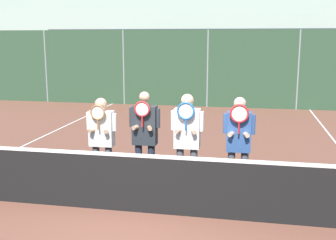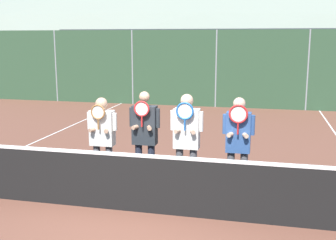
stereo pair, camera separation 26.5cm
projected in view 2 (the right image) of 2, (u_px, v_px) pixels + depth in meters
name	position (u px, v px, depth m)	size (l,w,h in m)	color
ground_plane	(135.00, 212.00, 6.95)	(120.00, 120.00, 0.00)	brown
hill_distant	(253.00, 57.00, 61.30)	(121.14, 67.30, 23.55)	gray
clubhouse_building	(229.00, 58.00, 24.22)	(18.28, 5.50, 3.27)	beige
fence_back	(216.00, 69.00, 17.14)	(21.51, 0.06, 3.14)	gray
tennis_net	(134.00, 182.00, 6.85)	(11.03, 0.09, 1.09)	gray
court_line_left_sideline	(17.00, 150.00, 10.73)	(0.05, 16.00, 0.01)	white
player_leftmost	(102.00, 134.00, 7.87)	(0.59, 0.34, 1.74)	#56565B
player_center_left	(145.00, 134.00, 7.70)	(0.58, 0.34, 1.87)	#232838
player_center_right	(186.00, 136.00, 7.43)	(0.59, 0.34, 1.86)	#56565B
player_rightmost	(238.00, 141.00, 7.24)	(0.55, 0.34, 1.83)	#56565B
car_far_left	(102.00, 78.00, 20.94)	(4.19, 1.97, 1.66)	#B2B7BC
car_left_of_center	(202.00, 78.00, 19.78)	(4.51, 2.00, 1.89)	silver
car_center	(312.00, 81.00, 19.09)	(4.18, 1.99, 1.72)	silver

